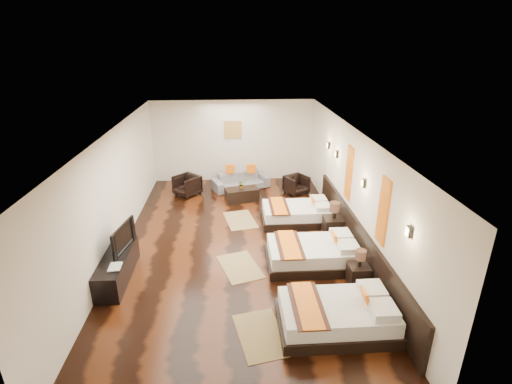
{
  "coord_description": "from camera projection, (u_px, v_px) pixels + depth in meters",
  "views": [
    {
      "loc": [
        -0.06,
        -8.22,
        4.69
      ],
      "look_at": [
        0.53,
        0.72,
        1.1
      ],
      "focal_mm": 26.92,
      "sensor_mm": 36.0,
      "label": 1
    }
  ],
  "objects": [
    {
      "name": "back_wall",
      "position": [
        233.0,
        141.0,
        13.24
      ],
      "size": [
        5.5,
        0.01,
        2.8
      ],
      "primitive_type": "cube",
      "color": "silver",
      "rests_on": "floor"
    },
    {
      "name": "ceiling",
      "position": [
        234.0,
        132.0,
        8.32
      ],
      "size": [
        5.5,
        9.5,
        0.01
      ],
      "primitive_type": "cube",
      "color": "white",
      "rests_on": "floor"
    },
    {
      "name": "left_wall",
      "position": [
        114.0,
        195.0,
        8.68
      ],
      "size": [
        0.01,
        9.5,
        2.8
      ],
      "primitive_type": "cube",
      "color": "silver",
      "rests_on": "floor"
    },
    {
      "name": "sconce_mid",
      "position": [
        363.0,
        183.0,
        8.1
      ],
      "size": [
        0.07,
        0.12,
        0.18
      ],
      "color": "black",
      "rests_on": "right_wall"
    },
    {
      "name": "nightstand_a",
      "position": [
        359.0,
        273.0,
        7.76
      ],
      "size": [
        0.41,
        0.41,
        0.81
      ],
      "color": "black",
      "rests_on": "floor"
    },
    {
      "name": "floor",
      "position": [
        236.0,
        245.0,
        9.37
      ],
      "size": [
        5.5,
        9.5,
        0.01
      ],
      "primitive_type": "cube",
      "color": "black",
      "rests_on": "ground"
    },
    {
      "name": "tv_console",
      "position": [
        117.0,
        267.0,
        7.98
      ],
      "size": [
        0.5,
        1.8,
        0.55
      ],
      "primitive_type": "cube",
      "color": "black",
      "rests_on": "floor"
    },
    {
      "name": "sconce_near",
      "position": [
        409.0,
        232.0,
        6.06
      ],
      "size": [
        0.07,
        0.12,
        0.18
      ],
      "color": "black",
      "rests_on": "right_wall"
    },
    {
      "name": "sconce_far",
      "position": [
        336.0,
        154.0,
        10.14
      ],
      "size": [
        0.07,
        0.12,
        0.18
      ],
      "color": "black",
      "rests_on": "right_wall"
    },
    {
      "name": "bed_mid",
      "position": [
        314.0,
        254.0,
        8.49
      ],
      "size": [
        2.02,
        1.27,
        0.77
      ],
      "color": "black",
      "rests_on": "floor"
    },
    {
      "name": "table_plant",
      "position": [
        242.0,
        184.0,
        11.75
      ],
      "size": [
        0.28,
        0.25,
        0.27
      ],
      "primitive_type": "imported",
      "rotation": [
        0.0,
        0.0,
        0.2
      ],
      "color": "#22591D",
      "rests_on": "coffee_table"
    },
    {
      "name": "figurine",
      "position": [
        123.0,
        233.0,
        8.45
      ],
      "size": [
        0.38,
        0.38,
        0.33
      ],
      "primitive_type": "imported",
      "rotation": [
        0.0,
        0.0,
        -0.21
      ],
      "color": "brown",
      "rests_on": "tv_console"
    },
    {
      "name": "jute_mat_mid",
      "position": [
        240.0,
        267.0,
        8.47
      ],
      "size": [
        1.08,
        1.37,
        0.01
      ],
      "primitive_type": "cube",
      "rotation": [
        0.0,
        0.0,
        0.3
      ],
      "color": "olive",
      "rests_on": "floor"
    },
    {
      "name": "armchair_left",
      "position": [
        187.0,
        185.0,
        12.26
      ],
      "size": [
        1.0,
        1.0,
        0.66
      ],
      "primitive_type": "imported",
      "rotation": [
        0.0,
        0.0,
        -0.78
      ],
      "color": "black",
      "rests_on": "floor"
    },
    {
      "name": "orange_panel_b",
      "position": [
        349.0,
        173.0,
        9.18
      ],
      "size": [
        0.04,
        0.4,
        1.3
      ],
      "primitive_type": "cube",
      "color": "#D86014",
      "rests_on": "right_wall"
    },
    {
      "name": "sconce_lounge",
      "position": [
        328.0,
        145.0,
        10.97
      ],
      "size": [
        0.07,
        0.12,
        0.18
      ],
      "color": "black",
      "rests_on": "right_wall"
    },
    {
      "name": "bed_far",
      "position": [
        297.0,
        213.0,
        10.5
      ],
      "size": [
        1.89,
        1.19,
        0.72
      ],
      "color": "black",
      "rests_on": "floor"
    },
    {
      "name": "book",
      "position": [
        109.0,
        267.0,
        7.44
      ],
      "size": [
        0.26,
        0.33,
        0.03
      ],
      "primitive_type": "imported",
      "rotation": [
        0.0,
        0.0,
        0.05
      ],
      "color": "black",
      "rests_on": "tv_console"
    },
    {
      "name": "gold_artwork",
      "position": [
        233.0,
        130.0,
        13.08
      ],
      "size": [
        0.6,
        0.04,
        0.6
      ],
      "primitive_type": "cube",
      "color": "#AD873F",
      "rests_on": "back_wall"
    },
    {
      "name": "armchair_right",
      "position": [
        296.0,
        185.0,
        12.37
      ],
      "size": [
        0.9,
        0.91,
        0.61
      ],
      "primitive_type": "imported",
      "rotation": [
        0.0,
        0.0,
        0.53
      ],
      "color": "black",
      "rests_on": "floor"
    },
    {
      "name": "right_wall",
      "position": [
        352.0,
        189.0,
        9.01
      ],
      "size": [
        0.01,
        9.5,
        2.8
      ],
      "primitive_type": "cube",
      "color": "silver",
      "rests_on": "floor"
    },
    {
      "name": "coffee_table",
      "position": [
        242.0,
        195.0,
        11.88
      ],
      "size": [
        1.09,
        0.71,
        0.4
      ],
      "primitive_type": "cube",
      "rotation": [
        0.0,
        0.0,
        0.23
      ],
      "color": "black",
      "rests_on": "floor"
    },
    {
      "name": "bed_near",
      "position": [
        338.0,
        315.0,
        6.6
      ],
      "size": [
        2.0,
        1.25,
        0.76
      ],
      "color": "black",
      "rests_on": "floor"
    },
    {
      "name": "headboard_panel",
      "position": [
        357.0,
        241.0,
        8.62
      ],
      "size": [
        0.08,
        6.6,
        0.9
      ],
      "primitive_type": "cube",
      "color": "black",
      "rests_on": "floor"
    },
    {
      "name": "orange_panel_a",
      "position": [
        383.0,
        211.0,
        7.14
      ],
      "size": [
        0.04,
        0.4,
        1.3
      ],
      "primitive_type": "cube",
      "color": "#D86014",
      "rests_on": "right_wall"
    },
    {
      "name": "nightstand_b",
      "position": [
        333.0,
        225.0,
        9.64
      ],
      "size": [
        0.48,
        0.48,
        0.95
      ],
      "color": "black",
      "rests_on": "floor"
    },
    {
      "name": "sofa",
      "position": [
        241.0,
        181.0,
        12.82
      ],
      "size": [
        2.01,
        1.35,
        0.55
      ],
      "primitive_type": "imported",
      "rotation": [
        0.0,
        0.0,
        0.36
      ],
      "color": "slate",
      "rests_on": "floor"
    },
    {
      "name": "jute_mat_near",
      "position": [
        261.0,
        335.0,
        6.53
      ],
      "size": [
        0.98,
        1.33,
        0.01
      ],
      "primitive_type": "cube",
      "rotation": [
        0.0,
        0.0,
        0.21
      ],
      "color": "olive",
      "rests_on": "floor"
    },
    {
      "name": "tv",
      "position": [
        119.0,
        237.0,
        8.0
      ],
      "size": [
        0.31,
        1.01,
        0.58
      ],
      "primitive_type": "imported",
      "rotation": [
        0.0,
        0.0,
        1.39
      ],
      "color": "black",
      "rests_on": "tv_console"
    },
    {
      "name": "jute_mat_far",
      "position": [
        240.0,
        220.0,
        10.65
      ],
      "size": [
        0.98,
        1.33,
        0.01
      ],
      "primitive_type": "cube",
      "rotation": [
        0.0,
        0.0,
        0.21
      ],
      "color": "olive",
      "rests_on": "floor"
    }
  ]
}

